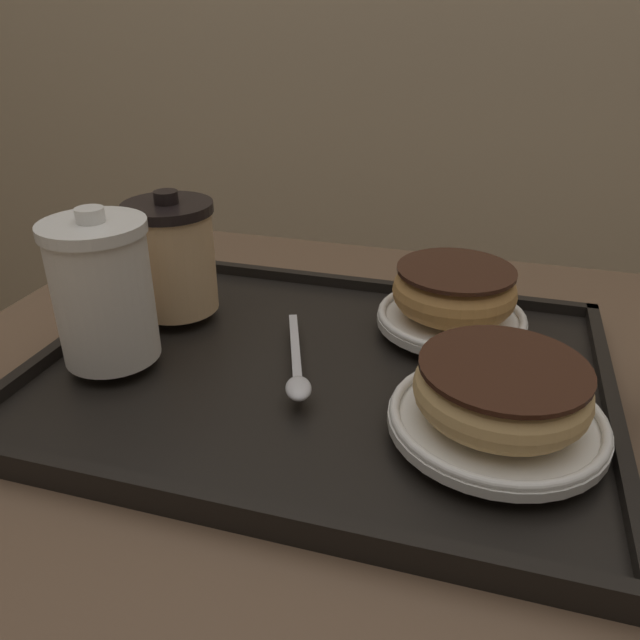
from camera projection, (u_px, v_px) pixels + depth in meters
name	position (u px, v px, depth m)	size (l,w,h in m)	color
cafe_table	(339.00, 528.00, 0.65)	(0.83, 0.74, 0.71)	brown
serving_tray	(320.00, 374.00, 0.58)	(0.51, 0.39, 0.02)	black
coffee_cup_front	(103.00, 291.00, 0.55)	(0.09, 0.09, 0.14)	white
coffee_cup_rear	(173.00, 256.00, 0.64)	(0.09, 0.09, 0.13)	#E0B784
plate_with_chocolate_donut	(497.00, 419.00, 0.48)	(0.17, 0.17, 0.01)	white
donut_chocolate_glazed	(501.00, 388.00, 0.46)	(0.13, 0.13, 0.04)	#DBB270
plate_with_plain_donut	(451.00, 317.00, 0.63)	(0.15, 0.15, 0.01)	white
donut_plain	(454.00, 290.00, 0.62)	(0.12, 0.12, 0.05)	tan
spoon	(297.00, 374.00, 0.54)	(0.07, 0.15, 0.01)	silver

